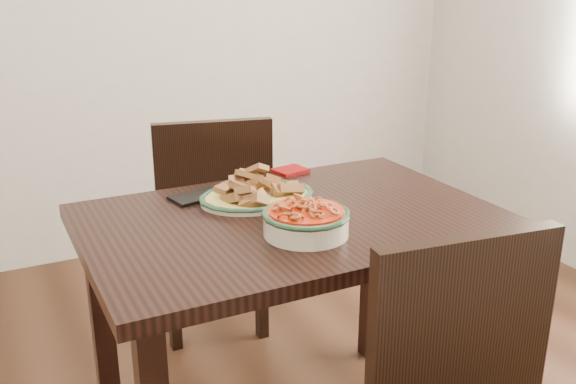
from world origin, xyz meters
name	(u,v)px	position (x,y,z in m)	size (l,w,h in m)	color
dining_table	(291,251)	(-0.05, 0.06, 0.64)	(1.11, 0.74, 0.75)	black
chair_far	(212,215)	(-0.03, 0.78, 0.50)	(0.50, 0.50, 0.89)	black
fish_plate	(257,186)	(-0.09, 0.21, 0.79)	(0.33, 0.26, 0.11)	beige
noodle_bowl	(306,218)	(-0.08, -0.08, 0.79)	(0.23, 0.23, 0.08)	beige
smartphone	(200,196)	(-0.23, 0.31, 0.76)	(0.17, 0.09, 0.01)	black
napkin	(290,171)	(0.12, 0.42, 0.76)	(0.10, 0.09, 0.01)	maroon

